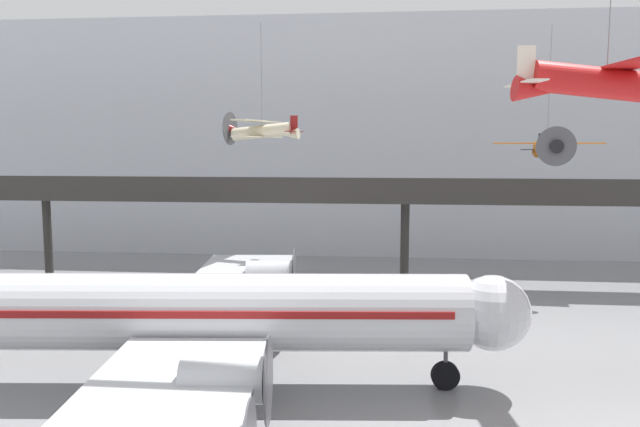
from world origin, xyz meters
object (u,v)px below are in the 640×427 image
object	(u,v)px
airliner_silver_main	(185,313)
suspended_plane_red_highwing	(606,82)
suspended_plane_orange_highwing	(547,149)
suspended_plane_cream_biplane	(261,131)

from	to	relation	value
airliner_silver_main	suspended_plane_red_highwing	world-z (taller)	suspended_plane_red_highwing
suspended_plane_red_highwing	suspended_plane_orange_highwing	distance (m)	22.50
airliner_silver_main	suspended_plane_cream_biplane	distance (m)	20.98
suspended_plane_red_highwing	suspended_plane_cream_biplane	size ratio (longest dim) A/B	1.03
airliner_silver_main	suspended_plane_cream_biplane	xyz separation A→B (m)	(-0.11, 19.15, 8.56)
suspended_plane_orange_highwing	suspended_plane_cream_biplane	size ratio (longest dim) A/B	1.16
suspended_plane_red_highwing	suspended_plane_cream_biplane	world-z (taller)	suspended_plane_red_highwing
airliner_silver_main	suspended_plane_orange_highwing	world-z (taller)	suspended_plane_orange_highwing
suspended_plane_red_highwing	suspended_plane_orange_highwing	xyz separation A→B (m)	(3.37, 22.05, -2.98)
airliner_silver_main	suspended_plane_cream_biplane	world-z (taller)	suspended_plane_cream_biplane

